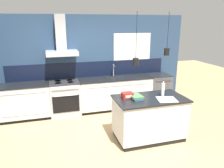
% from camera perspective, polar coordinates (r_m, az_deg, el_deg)
% --- Properties ---
extents(ground_plane, '(16.00, 16.00, 0.00)m').
position_cam_1_polar(ground_plane, '(4.75, -0.66, -14.62)').
color(ground_plane, tan).
rests_on(ground_plane, ground).
extents(wall_back, '(5.60, 2.22, 2.60)m').
position_cam_1_polar(wall_back, '(6.12, -6.17, 5.93)').
color(wall_back, navy).
rests_on(wall_back, ground_plane).
extents(counter_run_left, '(1.23, 0.64, 0.91)m').
position_cam_1_polar(counter_run_left, '(5.99, -21.74, -4.23)').
color(counter_run_left, black).
rests_on(counter_run_left, ground_plane).
extents(counter_run_sink, '(2.05, 0.64, 1.26)m').
position_cam_1_polar(counter_run_sink, '(6.21, 0.85, -2.36)').
color(counter_run_sink, black).
rests_on(counter_run_sink, ground_plane).
extents(oven_range, '(0.78, 0.66, 0.91)m').
position_cam_1_polar(oven_range, '(5.96, -12.17, -3.58)').
color(oven_range, '#B5B5BA').
rests_on(oven_range, ground_plane).
extents(dishwasher, '(0.64, 0.65, 0.91)m').
position_cam_1_polar(dishwasher, '(6.70, 11.83, -1.35)').
color(dishwasher, '#4C4C51').
rests_on(dishwasher, ground_plane).
extents(kitchen_island, '(1.47, 0.85, 0.91)m').
position_cam_1_polar(kitchen_island, '(4.72, 9.67, -8.73)').
color(kitchen_island, black).
rests_on(kitchen_island, ground_plane).
extents(bottle_on_island, '(0.07, 0.07, 0.34)m').
position_cam_1_polar(bottle_on_island, '(4.70, 13.17, -1.31)').
color(bottle_on_island, silver).
rests_on(bottle_on_island, kitchen_island).
extents(book_stack, '(0.24, 0.34, 0.07)m').
position_cam_1_polar(book_stack, '(4.46, 6.30, -3.37)').
color(book_stack, '#335684').
rests_on(book_stack, kitchen_island).
extents(red_supply_box, '(0.22, 0.16, 0.12)m').
position_cam_1_polar(red_supply_box, '(4.46, 4.01, -2.98)').
color(red_supply_box, red).
rests_on(red_supply_box, kitchen_island).
extents(paper_pile, '(0.44, 0.43, 0.01)m').
position_cam_1_polar(paper_pile, '(4.52, 14.13, -3.92)').
color(paper_pile, silver).
rests_on(paper_pile, kitchen_island).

